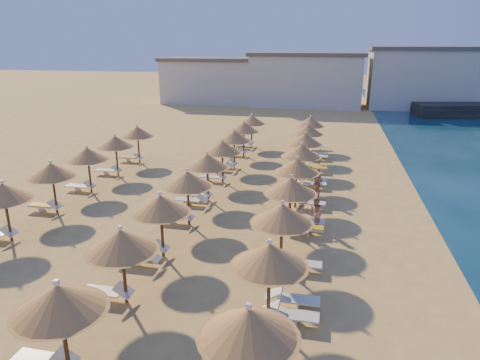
% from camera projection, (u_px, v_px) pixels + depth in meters
% --- Properties ---
extents(ground, '(220.00, 220.00, 0.00)m').
position_uv_depth(ground, '(223.00, 231.00, 20.23)').
color(ground, '#DAB05F').
rests_on(ground, ground).
extents(hotel_blocks, '(45.00, 9.48, 8.10)m').
position_uv_depth(hotel_blocks, '(321.00, 79.00, 60.21)').
color(hotel_blocks, beige).
rests_on(hotel_blocks, ground).
extents(parasol_row_east, '(2.48, 33.07, 2.86)m').
position_uv_depth(parasol_row_east, '(294.00, 176.00, 20.96)').
color(parasol_row_east, brown).
rests_on(parasol_row_east, ground).
extents(parasol_row_west, '(2.48, 33.07, 2.86)m').
position_uv_depth(parasol_row_west, '(198.00, 170.00, 21.92)').
color(parasol_row_west, brown).
rests_on(parasol_row_west, ground).
extents(parasol_row_inland, '(2.48, 19.47, 2.86)m').
position_uv_depth(parasol_row_inland, '(71.00, 162.00, 23.34)').
color(parasol_row_inland, brown).
rests_on(parasol_row_inland, ground).
extents(loungers, '(15.39, 31.16, 0.66)m').
position_uv_depth(loungers, '(210.00, 207.00, 22.29)').
color(loungers, white).
rests_on(loungers, ground).
extents(beachgoer_b, '(0.65, 0.80, 1.57)m').
position_uv_depth(beachgoer_b, '(315.00, 213.00, 20.33)').
color(beachgoer_b, tan).
rests_on(beachgoer_b, ground).
extents(beachgoer_a, '(0.63, 0.73, 1.70)m').
position_uv_depth(beachgoer_a, '(301.00, 215.00, 19.88)').
color(beachgoer_a, tan).
rests_on(beachgoer_a, ground).
extents(beachgoer_c, '(0.97, 1.11, 1.79)m').
position_uv_depth(beachgoer_c, '(317.00, 184.00, 24.26)').
color(beachgoer_c, tan).
rests_on(beachgoer_c, ground).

